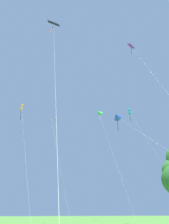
# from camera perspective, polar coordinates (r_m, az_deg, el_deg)

# --- Properties ---
(kite_blue_delta) EXTENTS (4.30, 9.87, 11.59)m
(kite_blue_delta) POSITION_cam_1_polar(r_m,az_deg,el_deg) (19.42, 10.81, -1.42)
(kite_blue_delta) COLOR blue
(kite_blue_delta) RESTS_ON ground_plane
(kite_orange_box) EXTENTS (3.72, 10.55, 20.66)m
(kite_orange_box) POSITION_cam_1_polar(r_m,az_deg,el_deg) (35.99, -20.31, 1.22)
(kite_orange_box) COLOR orange
(kite_orange_box) RESTS_ON ground_plane
(kite_purple_streamer) EXTENTS (1.14, 7.74, 24.19)m
(kite_purple_streamer) POSITION_cam_1_polar(r_m,az_deg,el_deg) (27.24, 16.45, 18.60)
(kite_purple_streamer) COLOR purple
(kite_purple_streamer) RESTS_ON ground_plane
(kite_teal_box) EXTENTS (4.03, 6.91, 21.87)m
(kite_teal_box) POSITION_cam_1_polar(r_m,az_deg,el_deg) (38.71, 14.90, -0.02)
(kite_teal_box) COLOR teal
(kite_teal_box) RESTS_ON ground_plane
(kite_pink_low) EXTENTS (3.57, 8.47, 21.79)m
(kite_pink_low) POSITION_cam_1_polar(r_m,az_deg,el_deg) (39.18, -10.86, -4.04)
(kite_pink_low) COLOR pink
(kite_pink_low) RESTS_ON ground_plane
(kite_black_large) EXTENTS (2.06, 11.82, 26.92)m
(kite_black_large) POSITION_cam_1_polar(r_m,az_deg,el_deg) (27.98, -10.42, 26.44)
(kite_black_large) COLOR black
(kite_black_large) RESTS_ON ground_plane
(kite_green_small) EXTENTS (2.18, 12.94, 29.43)m
(kite_green_small) POSITION_cam_1_polar(r_m,az_deg,el_deg) (52.44, 4.92, -0.22)
(kite_green_small) COLOR green
(kite_green_small) RESTS_ON ground_plane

